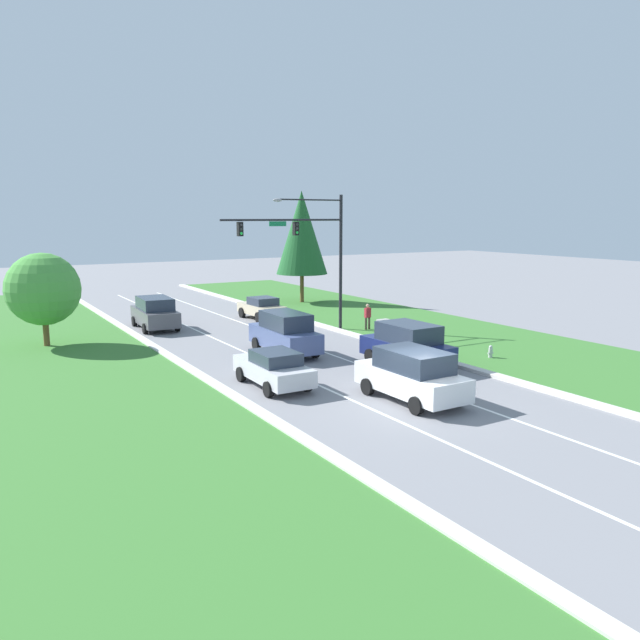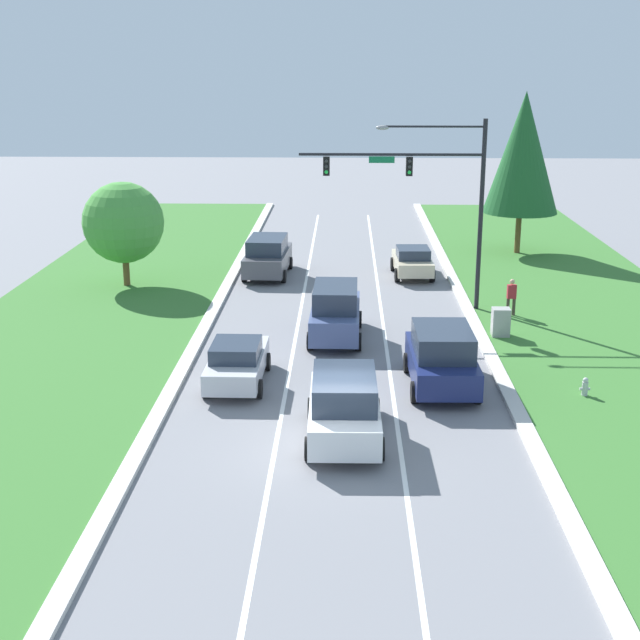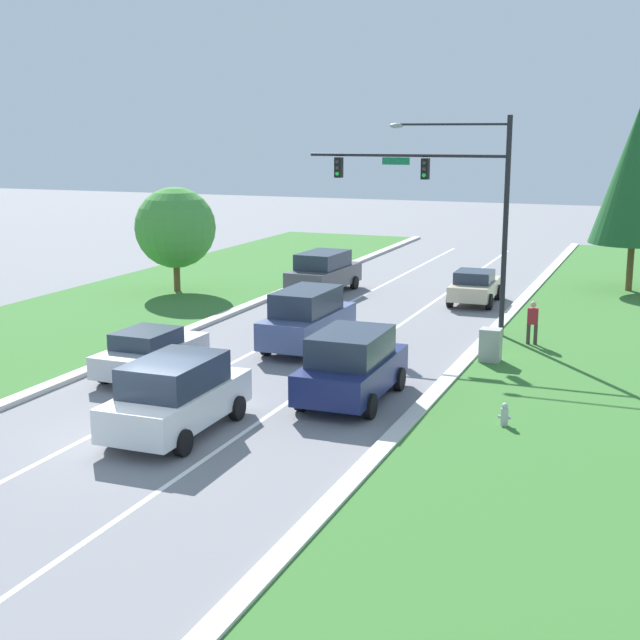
% 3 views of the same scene
% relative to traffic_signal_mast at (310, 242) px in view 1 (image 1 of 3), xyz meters
% --- Properties ---
extents(ground_plane, '(160.00, 160.00, 0.00)m').
position_rel_traffic_signal_mast_xyz_m(ground_plane, '(-3.82, -15.15, -5.56)').
color(ground_plane, slate).
extents(curb_strip_right, '(0.50, 90.00, 0.15)m').
position_rel_traffic_signal_mast_xyz_m(curb_strip_right, '(1.83, -15.15, -5.49)').
color(curb_strip_right, beige).
rests_on(curb_strip_right, ground_plane).
extents(curb_strip_left, '(0.50, 90.00, 0.15)m').
position_rel_traffic_signal_mast_xyz_m(curb_strip_left, '(-9.47, -15.15, -5.49)').
color(curb_strip_left, beige).
rests_on(curb_strip_left, ground_plane).
extents(grass_verge_right, '(10.00, 90.00, 0.08)m').
position_rel_traffic_signal_mast_xyz_m(grass_verge_right, '(7.08, -15.15, -5.52)').
color(grass_verge_right, '#38702D').
rests_on(grass_verge_right, ground_plane).
extents(grass_verge_left, '(10.00, 90.00, 0.08)m').
position_rel_traffic_signal_mast_xyz_m(grass_verge_left, '(-14.72, -15.15, -5.52)').
color(grass_verge_left, '#38702D').
rests_on(grass_verge_left, ground_plane).
extents(lane_stripe_inner_left, '(0.14, 81.00, 0.01)m').
position_rel_traffic_signal_mast_xyz_m(lane_stripe_inner_left, '(-5.62, -15.15, -5.56)').
color(lane_stripe_inner_left, white).
rests_on(lane_stripe_inner_left, ground_plane).
extents(lane_stripe_inner_right, '(0.14, 81.00, 0.01)m').
position_rel_traffic_signal_mast_xyz_m(lane_stripe_inner_right, '(-2.02, -15.15, -5.56)').
color(lane_stripe_inner_right, white).
rests_on(lane_stripe_inner_right, ground_plane).
extents(traffic_signal_mast, '(7.99, 0.41, 8.37)m').
position_rel_traffic_signal_mast_xyz_m(traffic_signal_mast, '(0.00, 0.00, 0.00)').
color(traffic_signal_mast, black).
rests_on(traffic_signal_mast, ground_plane).
extents(slate_blue_suv, '(2.17, 5.00, 2.21)m').
position_rel_traffic_signal_mast_xyz_m(slate_blue_suv, '(-4.02, -4.41, -4.44)').
color(slate_blue_suv, '#475684').
rests_on(slate_blue_suv, ground_plane).
extents(graphite_suv, '(2.38, 5.04, 2.02)m').
position_rel_traffic_signal_mast_xyz_m(graphite_suv, '(-7.66, 6.42, -4.53)').
color(graphite_suv, '#4C4C51').
rests_on(graphite_suv, ground_plane).
extents(champagne_sedan, '(2.10, 4.16, 1.55)m').
position_rel_traffic_signal_mast_xyz_m(champagne_sedan, '(-0.19, 6.39, -4.76)').
color(champagne_sedan, beige).
rests_on(champagne_sedan, ground_plane).
extents(white_suv, '(2.26, 4.85, 2.02)m').
position_rel_traffic_signal_mast_xyz_m(white_suv, '(-3.65, -14.26, -4.53)').
color(white_suv, white).
rests_on(white_suv, ground_plane).
extents(silver_sedan, '(2.02, 4.48, 1.55)m').
position_rel_traffic_signal_mast_xyz_m(silver_sedan, '(-7.33, -9.70, -4.77)').
color(silver_sedan, silver).
rests_on(silver_sedan, ground_plane).
extents(navy_suv, '(2.34, 4.78, 2.10)m').
position_rel_traffic_signal_mast_xyz_m(navy_suv, '(-0.36, -9.85, -4.49)').
color(navy_suv, navy).
rests_on(navy_suv, ground_plane).
extents(utility_cabinet, '(0.70, 0.60, 1.21)m').
position_rel_traffic_signal_mast_xyz_m(utility_cabinet, '(2.61, -4.08, -4.95)').
color(utility_cabinet, '#9E9E99').
rests_on(utility_cabinet, ground_plane).
extents(pedestrian, '(0.40, 0.25, 1.69)m').
position_rel_traffic_signal_mast_xyz_m(pedestrian, '(3.55, -1.07, -4.62)').
color(pedestrian, '#42382D').
rests_on(pedestrian, ground_plane).
extents(fire_hydrant, '(0.34, 0.20, 0.70)m').
position_rel_traffic_signal_mast_xyz_m(fire_hydrant, '(4.29, -10.69, -5.22)').
color(fire_hydrant, '#B7B7BC').
rests_on(fire_hydrant, ground_plane).
extents(conifer_near_right_tree, '(4.20, 4.20, 9.13)m').
position_rel_traffic_signal_mast_xyz_m(conifer_near_right_tree, '(6.25, 12.16, 0.20)').
color(conifer_near_right_tree, brown).
rests_on(conifer_near_right_tree, ground_plane).
extents(oak_near_left_tree, '(3.93, 3.93, 5.16)m').
position_rel_traffic_signal_mast_xyz_m(oak_near_left_tree, '(-14.40, 3.85, -2.37)').
color(oak_near_left_tree, brown).
rests_on(oak_near_left_tree, ground_plane).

